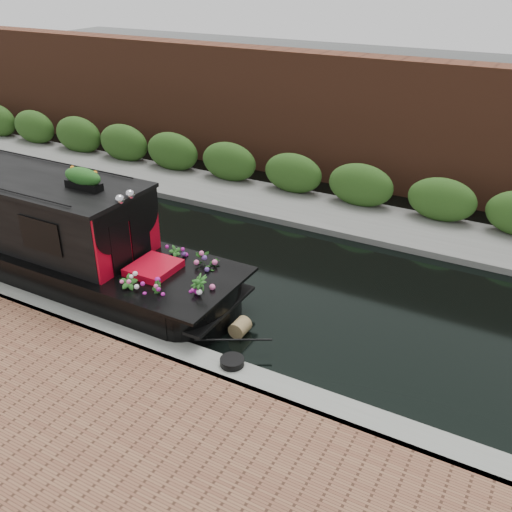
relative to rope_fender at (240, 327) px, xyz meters
The scene contains 7 objects.
ground 3.07m from the rope_fender, 138.58° to the left, with size 80.00×80.00×0.00m, color black.
near_bank_coping 2.63m from the rope_fender, 151.04° to the right, with size 40.00×0.60×0.50m, color gray.
far_bank_path 6.64m from the rope_fender, 110.26° to the left, with size 40.00×2.40×0.34m, color slate.
far_hedge 7.49m from the rope_fender, 107.87° to the left, with size 40.00×1.10×2.80m, color #2A4F1A.
far_brick_wall 9.51m from the rope_fender, 103.99° to the left, with size 40.00×1.00×8.00m, color #5A2F1E.
rope_fender is the anchor object (origin of this frame).
coiled_mooring_rope 1.26m from the rope_fender, 66.15° to the right, with size 0.43×0.43×0.12m, color black.
Camera 1 is at (7.00, -9.94, 6.55)m, focal length 40.00 mm.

